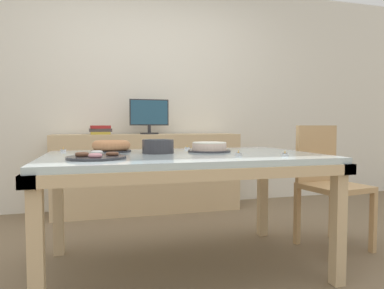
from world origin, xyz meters
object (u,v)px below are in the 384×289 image
(book_stack, at_px, (100,130))
(plate_stack, at_px, (158,146))
(chair, at_px, (327,179))
(pastry_platter, at_px, (96,157))
(computer_monitor, at_px, (149,117))
(tealight_right_edge, at_px, (238,154))
(tealight_centre, at_px, (63,150))
(cake_golden_bundt, at_px, (111,146))
(tealight_left_edge, at_px, (285,154))
(cake_chocolate_round, at_px, (209,147))
(tealight_near_cakes, at_px, (187,148))

(book_stack, relative_size, plate_stack, 1.11)
(chair, bearing_deg, book_stack, 139.36)
(book_stack, relative_size, pastry_platter, 0.72)
(computer_monitor, xyz_separation_m, tealight_right_edge, (0.28, -1.78, -0.27))
(chair, distance_m, tealight_centre, 1.99)
(cake_golden_bundt, distance_m, tealight_centre, 0.34)
(cake_golden_bundt, height_order, pastry_platter, cake_golden_bundt)
(pastry_platter, height_order, tealight_left_edge, same)
(plate_stack, height_order, tealight_centre, plate_stack)
(chair, height_order, plate_stack, chair)
(book_stack, relative_size, tealight_centre, 5.84)
(pastry_platter, bearing_deg, tealight_centre, 110.87)
(computer_monitor, bearing_deg, cake_chocolate_round, -81.94)
(computer_monitor, xyz_separation_m, plate_stack, (-0.16, -1.47, -0.24))
(chair, bearing_deg, computer_monitor, 129.01)
(pastry_platter, bearing_deg, chair, 10.04)
(chair, distance_m, cake_chocolate_round, 1.00)
(chair, distance_m, tealight_near_cakes, 1.12)
(computer_monitor, relative_size, book_stack, 1.81)
(cake_golden_bundt, relative_size, tealight_right_edge, 6.87)
(cake_chocolate_round, relative_size, pastry_platter, 0.92)
(computer_monitor, height_order, cake_golden_bundt, computer_monitor)
(book_stack, bearing_deg, pastry_platter, -91.40)
(computer_monitor, height_order, tealight_left_edge, computer_monitor)
(pastry_platter, bearing_deg, tealight_near_cakes, 41.29)
(plate_stack, bearing_deg, tealight_near_cakes, 47.44)
(tealight_near_cakes, relative_size, tealight_right_edge, 1.00)
(computer_monitor, relative_size, tealight_near_cakes, 10.60)
(tealight_near_cakes, bearing_deg, computer_monitor, 95.89)
(chair, relative_size, tealight_left_edge, 23.50)
(plate_stack, bearing_deg, pastry_platter, -143.95)
(chair, height_order, tealight_right_edge, chair)
(tealight_left_edge, relative_size, tealight_centre, 1.00)
(cake_chocolate_round, xyz_separation_m, pastry_platter, (-0.76, -0.31, -0.02))
(book_stack, relative_size, cake_golden_bundt, 0.85)
(computer_monitor, height_order, tealight_right_edge, computer_monitor)
(cake_golden_bundt, relative_size, tealight_near_cakes, 6.87)
(pastry_platter, bearing_deg, book_stack, 88.60)
(chair, bearing_deg, tealight_near_cakes, 164.68)
(cake_chocolate_round, xyz_separation_m, tealight_left_edge, (0.33, -0.44, -0.02))
(chair, xyz_separation_m, pastry_platter, (-1.73, -0.31, 0.24))
(tealight_right_edge, distance_m, tealight_centre, 1.23)
(chair, distance_m, tealight_right_edge, 0.99)
(tealight_near_cakes, xyz_separation_m, tealight_centre, (-0.90, -0.01, 0.00))
(tealight_near_cakes, bearing_deg, tealight_centre, -179.51)
(plate_stack, relative_size, tealight_right_edge, 5.25)
(tealight_right_edge, height_order, tealight_centre, same)
(cake_golden_bundt, bearing_deg, tealight_right_edge, -34.82)
(cake_chocolate_round, relative_size, tealight_near_cakes, 7.50)
(book_stack, bearing_deg, cake_chocolate_round, -63.54)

